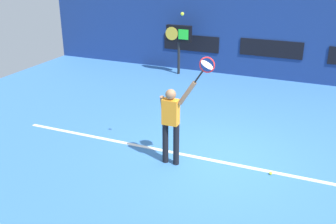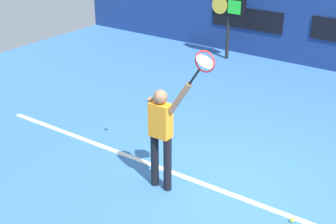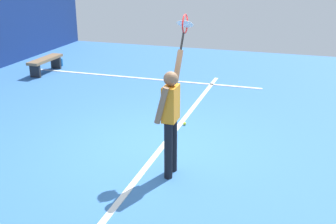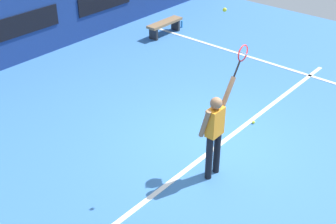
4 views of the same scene
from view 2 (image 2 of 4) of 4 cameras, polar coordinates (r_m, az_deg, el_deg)
ground_plane at (r=7.93m, az=6.79°, el=-8.87°), size 18.00×18.00×0.00m
sponsor_banner_portside at (r=14.20m, az=9.33°, el=10.86°), size 2.20×0.03×0.60m
court_baseline at (r=7.83m, az=6.32°, el=-9.27°), size 10.00×0.10×0.01m
tennis_player at (r=7.38m, az=-0.80°, el=-2.28°), size 0.79×0.31×1.92m
tennis_racket at (r=6.53m, az=4.24°, el=5.78°), size 0.47×0.27×0.60m
scoreboard_clock at (r=13.64m, az=7.23°, el=12.03°), size 0.96×0.20×1.82m
spare_ball at (r=7.34m, az=14.51°, el=-12.32°), size 0.07×0.07×0.07m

